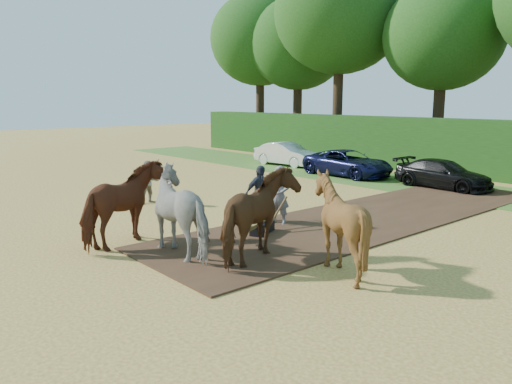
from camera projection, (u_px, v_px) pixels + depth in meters
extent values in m
plane|color=gold|center=(176.00, 245.00, 13.95)|extent=(120.00, 120.00, 0.00)
cube|color=#472D1C|center=(372.00, 216.00, 17.32)|extent=(4.50, 17.00, 0.05)
cube|color=#38601E|center=(438.00, 188.00, 22.93)|extent=(50.00, 5.00, 0.03)
cube|color=#14380F|center=(486.00, 149.00, 25.55)|extent=(46.00, 1.60, 3.00)
imported|color=#B1A88B|center=(149.00, 182.00, 19.43)|extent=(0.69, 0.86, 1.68)
imported|color=#2A2E38|center=(260.00, 194.00, 16.44)|extent=(0.62, 1.17, 1.89)
imported|color=#602A18|center=(125.00, 205.00, 13.75)|extent=(2.24, 3.01, 2.31)
imported|color=#B8B0A5|center=(189.00, 210.00, 13.06)|extent=(2.89, 2.72, 2.31)
imported|color=#502A19|center=(260.00, 217.00, 12.37)|extent=(2.24, 3.01, 2.31)
imported|color=brown|center=(339.00, 223.00, 11.68)|extent=(2.56, 2.68, 2.31)
cube|color=black|center=(262.00, 228.00, 15.02)|extent=(0.75, 1.06, 0.39)
cube|color=brown|center=(253.00, 227.00, 14.39)|extent=(0.72, 1.45, 0.11)
cylinder|color=brown|center=(263.00, 210.00, 15.58)|extent=(0.64, 0.99, 0.81)
cylinder|color=brown|center=(278.00, 212.00, 15.37)|extent=(0.37, 1.10, 0.81)
imported|color=#9B9A92|center=(280.00, 196.00, 16.05)|extent=(0.83, 0.71, 1.93)
imported|color=silver|center=(287.00, 154.00, 30.62)|extent=(4.41, 1.84, 1.42)
imported|color=#121539|center=(348.00, 163.00, 26.40)|extent=(5.02, 2.38, 1.38)
imported|color=black|center=(443.00, 174.00, 22.79)|extent=(4.51, 1.89, 1.30)
cylinder|color=#382616|center=(260.00, 112.00, 42.85)|extent=(0.70, 0.70, 5.85)
ellipsoid|color=#163F11|center=(260.00, 39.00, 41.74)|extent=(8.40, 8.40, 7.73)
cylinder|color=#382616|center=(297.00, 116.00, 40.24)|extent=(0.70, 0.70, 5.40)
ellipsoid|color=#163F11|center=(298.00, 44.00, 39.21)|extent=(7.80, 7.80, 7.18)
cylinder|color=#382616|center=(337.00, 110.00, 35.77)|extent=(0.70, 0.70, 6.53)
ellipsoid|color=#163F11|center=(340.00, 12.00, 34.54)|extent=(9.20, 9.20, 8.46)
cylinder|color=#382616|center=(438.00, 122.00, 31.64)|extent=(0.70, 0.70, 5.17)
ellipsoid|color=#163F11|center=(444.00, 34.00, 30.66)|extent=(7.40, 7.40, 6.81)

